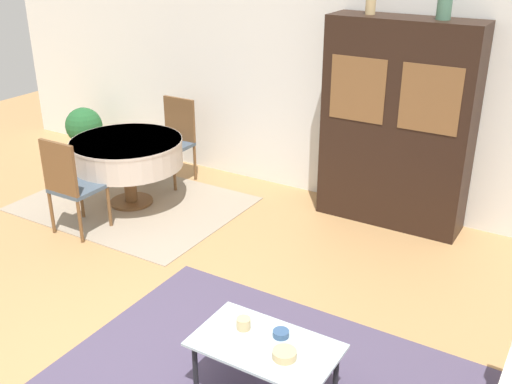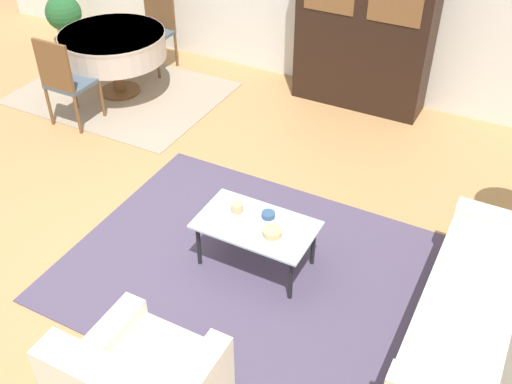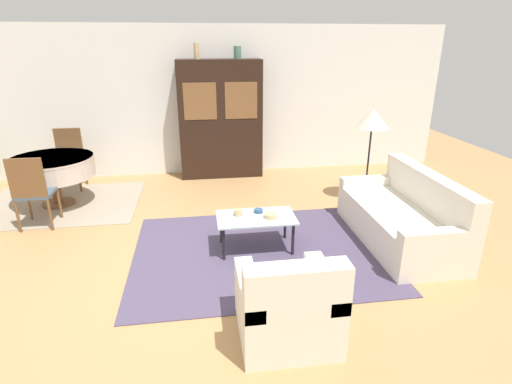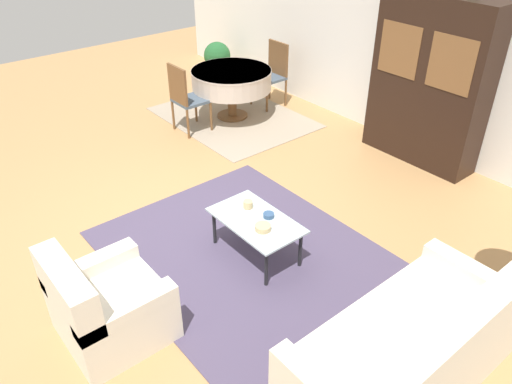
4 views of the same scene
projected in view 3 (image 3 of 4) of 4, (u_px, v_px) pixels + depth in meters
The scene contains 17 objects.
ground_plane at pixel (182, 270), 4.47m from camera, with size 14.00×14.00×0.00m, color tan.
wall_back at pixel (182, 102), 7.35m from camera, with size 10.00×0.06×2.70m.
area_rug at pixel (258, 252), 4.85m from camera, with size 2.98×2.31×0.01m.
dining_rug at pixel (61, 204), 6.26m from camera, with size 2.37×1.79×0.01m.
couch at pixel (403, 218), 5.03m from camera, with size 0.91×1.91×0.89m.
armchair at pixel (288, 306), 3.34m from camera, with size 0.81×0.80×0.86m.
coffee_table at pixel (256, 220), 4.79m from camera, with size 0.94×0.55×0.42m.
display_cabinet at pixel (221, 120), 7.29m from camera, with size 1.49×0.46×2.11m.
dining_table at pixel (52, 167), 6.05m from camera, with size 1.22×1.22×0.75m.
dining_chair_near at pixel (32, 189), 5.29m from camera, with size 0.44×0.44×1.01m.
dining_chair_far at pixel (69, 155), 6.84m from camera, with size 0.44×0.44×1.01m.
floor_lamp at pixel (372, 121), 6.00m from camera, with size 0.52×0.52×1.47m.
cup at pixel (238, 212), 4.79m from camera, with size 0.10×0.10×0.08m.
bowl at pixel (271, 216), 4.74m from camera, with size 0.15×0.15×0.05m.
bowl_small at pixel (258, 211), 4.88m from camera, with size 0.11×0.11×0.04m.
vase_tall at pixel (197, 51), 6.82m from camera, with size 0.10×0.10×0.27m.
vase_short at pixel (237, 52), 6.93m from camera, with size 0.13×0.13×0.21m.
Camera 3 is at (0.26, -3.95, 2.40)m, focal length 28.00 mm.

